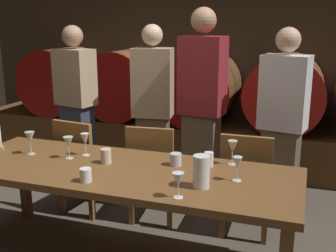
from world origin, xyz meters
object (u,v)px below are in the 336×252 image
(guest_far_right, at_px, (282,126))
(wine_barrel_far_left, at_px, (64,80))
(guest_center_right, at_px, (202,111))
(pitcher, at_px, (201,172))
(chair_left, at_px, (81,161))
(cup_center_left, at_px, (86,175))
(chair_center, at_px, (153,169))
(wine_barrel_center, at_px, (201,87))
(wine_glass_right, at_px, (233,147))
(wine_barrel_left, at_px, (127,83))
(chair_right, at_px, (246,179))
(wine_barrel_right, at_px, (286,92))
(dining_table, at_px, (123,177))
(cup_center_right, at_px, (176,159))
(guest_far_left, at_px, (76,108))
(wine_glass_center_left, at_px, (85,140))
(wine_glass_far_right, at_px, (237,164))
(wine_glass_far_left, at_px, (30,138))
(cup_far_left, at_px, (106,156))
(guest_center_left, at_px, (153,110))
(wine_glass_left, at_px, (68,142))
(cup_far_right, at_px, (209,159))
(wine_glass_center_right, at_px, (178,180))

(guest_far_right, bearing_deg, wine_barrel_far_left, -12.20)
(guest_center_right, relative_size, pitcher, 8.89)
(chair_left, distance_m, cup_center_left, 1.12)
(chair_center, relative_size, guest_far_right, 0.53)
(wine_barrel_center, xyz_separation_m, wine_glass_right, (0.75, -2.01, -0.08))
(wine_barrel_left, xyz_separation_m, chair_right, (1.79, -1.67, -0.45))
(wine_barrel_center, xyz_separation_m, wine_barrel_right, (0.99, 0.00, 0.00))
(dining_table, bearing_deg, wine_barrel_right, 68.13)
(cup_center_right, bearing_deg, wine_barrel_far_left, 136.69)
(wine_barrel_right, distance_m, guest_far_right, 1.29)
(cup_center_left, bearing_deg, dining_table, 67.40)
(guest_far_left, bearing_deg, cup_center_right, 159.40)
(wine_glass_center_left, relative_size, cup_center_left, 1.96)
(wine_barrel_right, relative_size, chair_right, 1.03)
(wine_barrel_left, relative_size, guest_far_left, 0.54)
(chair_right, height_order, wine_glass_far_right, wine_glass_far_right)
(guest_far_right, distance_m, wine_glass_center_left, 1.64)
(wine_barrel_left, bearing_deg, wine_barrel_far_left, 180.00)
(wine_glass_far_left, xyz_separation_m, cup_far_left, (0.64, 0.00, -0.08))
(chair_left, distance_m, guest_center_right, 1.18)
(wine_barrel_left, xyz_separation_m, chair_left, (0.32, -1.72, -0.45))
(guest_center_left, distance_m, pitcher, 1.62)
(pitcher, height_order, cup_center_left, pitcher)
(wine_barrel_right, height_order, guest_center_left, guest_center_left)
(wine_barrel_left, relative_size, chair_right, 1.03)
(wine_barrel_far_left, height_order, wine_glass_far_left, wine_barrel_far_left)
(chair_center, bearing_deg, guest_center_left, -75.63)
(wine_barrel_center, height_order, wine_glass_left, wine_barrel_center)
(cup_far_right, bearing_deg, guest_far_right, 61.63)
(wine_glass_center_left, bearing_deg, cup_far_right, 3.90)
(chair_left, bearing_deg, cup_center_right, 165.16)
(chair_right, relative_size, cup_far_left, 8.26)
(dining_table, bearing_deg, wine_glass_center_right, -33.19)
(dining_table, xyz_separation_m, chair_left, (-0.70, 0.62, -0.17))
(pitcher, bearing_deg, wine_barrel_right, 82.25)
(chair_center, height_order, pitcher, pitcher)
(cup_center_left, distance_m, cup_center_right, 0.66)
(wine_glass_far_left, height_order, wine_glass_far_right, wine_glass_far_left)
(chair_left, relative_size, chair_right, 1.00)
(chair_center, height_order, wine_glass_far_right, wine_glass_far_right)
(cup_center_left, bearing_deg, wine_glass_right, 36.90)
(wine_barrel_center, distance_m, wine_glass_far_right, 2.46)
(wine_glass_far_left, relative_size, cup_far_right, 1.70)
(guest_center_left, bearing_deg, wine_glass_far_left, 56.43)
(guest_far_left, xyz_separation_m, wine_glass_right, (1.72, -0.76, -0.01))
(chair_left, bearing_deg, cup_far_right, 171.09)
(guest_far_left, bearing_deg, wine_glass_center_right, 150.28)
(cup_far_left, xyz_separation_m, cup_far_right, (0.72, 0.17, -0.00))
(chair_left, distance_m, wine_glass_far_left, 0.68)
(wine_glass_far_left, relative_size, wine_glass_center_left, 1.02)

